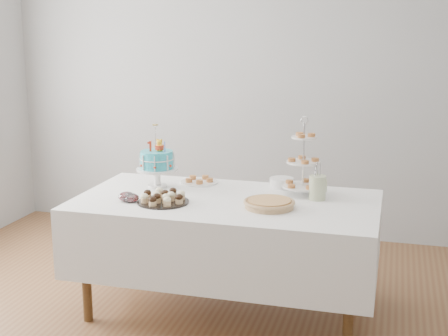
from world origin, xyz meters
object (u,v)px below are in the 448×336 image
(tiered_stand, at_px, (303,163))
(pastry_plate, at_px, (199,181))
(pie, at_px, (269,203))
(jam_bowl_b, at_px, (127,197))
(plate_stack, at_px, (282,183))
(utensil_pitcher, at_px, (318,187))
(birthday_cake, at_px, (157,170))
(cupcake_tray, at_px, (163,197))
(table, at_px, (226,233))
(jam_bowl_a, at_px, (132,198))

(tiered_stand, height_order, pastry_plate, tiered_stand)
(pie, xyz_separation_m, jam_bowl_b, (-0.90, -0.10, 0.00))
(jam_bowl_b, bearing_deg, plate_stack, 34.78)
(plate_stack, relative_size, jam_bowl_b, 1.59)
(utensil_pitcher, bearing_deg, pastry_plate, 150.24)
(birthday_cake, relative_size, jam_bowl_b, 4.15)
(cupcake_tray, height_order, jam_bowl_b, cupcake_tray)
(pie, height_order, jam_bowl_b, jam_bowl_b)
(table, bearing_deg, plate_stack, 54.61)
(tiered_stand, relative_size, plate_stack, 3.14)
(cupcake_tray, bearing_deg, jam_bowl_a, -170.05)
(pie, relative_size, jam_bowl_a, 3.35)
(birthday_cake, distance_m, utensil_pitcher, 1.10)
(table, bearing_deg, pastry_plate, 129.49)
(utensil_pitcher, bearing_deg, plate_stack, 121.82)
(jam_bowl_b, bearing_deg, pie, 6.16)
(plate_stack, relative_size, jam_bowl_a, 1.76)
(cupcake_tray, height_order, jam_bowl_a, cupcake_tray)
(birthday_cake, height_order, tiered_stand, tiered_stand)
(birthday_cake, bearing_deg, plate_stack, 1.05)
(tiered_stand, relative_size, utensil_pitcher, 2.16)
(tiered_stand, distance_m, jam_bowl_a, 1.13)
(plate_stack, relative_size, pastry_plate, 0.63)
(pie, distance_m, jam_bowl_a, 0.87)
(pie, bearing_deg, table, 159.33)
(pie, bearing_deg, plate_stack, 91.99)
(birthday_cake, bearing_deg, table, -32.26)
(birthday_cake, bearing_deg, cupcake_tray, -77.54)
(cupcake_tray, relative_size, pastry_plate, 1.23)
(birthday_cake, xyz_separation_m, pie, (0.84, -0.29, -0.09))
(cupcake_tray, relative_size, pie, 1.03)
(birthday_cake, relative_size, tiered_stand, 0.83)
(table, relative_size, cupcake_tray, 5.93)
(plate_stack, bearing_deg, pie, -88.01)
(table, height_order, pie, pie)
(birthday_cake, height_order, jam_bowl_a, birthday_cake)
(table, height_order, plate_stack, plate_stack)
(tiered_stand, relative_size, pastry_plate, 1.97)
(pastry_plate, bearing_deg, jam_bowl_b, -117.60)
(jam_bowl_a, height_order, utensil_pitcher, utensil_pitcher)
(pastry_plate, bearing_deg, utensil_pitcher, -13.77)
(jam_bowl_a, bearing_deg, jam_bowl_b, 167.45)
(tiered_stand, bearing_deg, table, -151.88)
(cupcake_tray, distance_m, jam_bowl_a, 0.20)
(table, xyz_separation_m, plate_stack, (0.28, 0.40, 0.26))
(jam_bowl_a, bearing_deg, utensil_pitcher, 18.29)
(jam_bowl_b, height_order, utensil_pitcher, utensil_pitcher)
(jam_bowl_b, bearing_deg, cupcake_tray, 6.41)
(table, relative_size, jam_bowl_a, 20.40)
(tiered_stand, bearing_deg, pastry_plate, 171.00)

